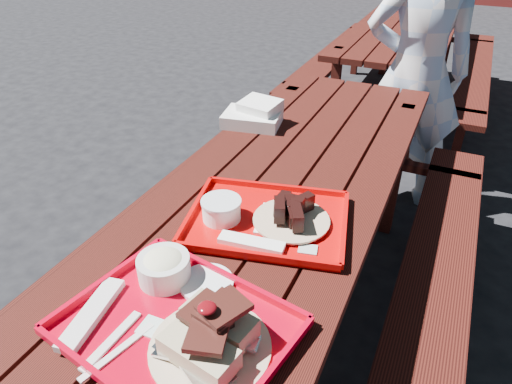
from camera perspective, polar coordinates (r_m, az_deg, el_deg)
ground at (r=2.07m, az=1.82°, el=-17.33°), size 60.00×60.00×0.00m
picnic_table_near at (r=1.68m, az=2.15°, el=-4.96°), size 1.41×2.40×0.75m
picnic_table_far at (r=4.20m, az=17.95°, el=16.95°), size 1.41×2.40×0.75m
near_tray at (r=1.10m, az=-9.16°, el=-14.70°), size 0.57×0.48×0.16m
far_tray at (r=1.39m, az=1.02°, el=-3.27°), size 0.55×0.47×0.08m
white_cloth at (r=2.03m, az=-0.20°, el=9.61°), size 0.27×0.22×0.10m
person at (r=2.70m, az=19.34°, el=13.74°), size 0.66×0.52×1.59m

